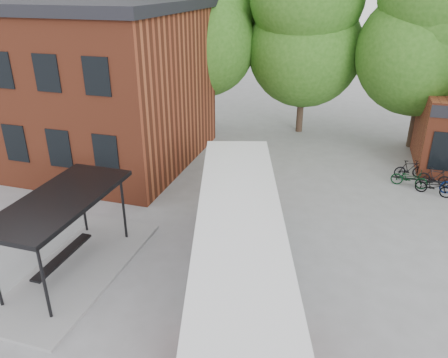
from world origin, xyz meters
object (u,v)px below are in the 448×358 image
(bicycle_0, at_px, (409,178))
(bicycle_1, at_px, (409,169))
(bus_shelter, at_px, (66,235))
(bicycle_3, at_px, (435,177))
(city_bus, at_px, (239,253))
(bicycle_2, at_px, (434,186))

(bicycle_0, bearing_deg, bicycle_1, 7.39)
(bus_shelter, xyz_separation_m, bicycle_1, (12.05, 12.00, -0.98))
(bicycle_0, relative_size, bicycle_1, 1.11)
(bicycle_1, xyz_separation_m, bicycle_3, (1.14, -0.66, -0.01))
(bicycle_0, distance_m, bicycle_1, 1.20)
(bus_shelter, xyz_separation_m, city_bus, (5.99, 0.51, 0.11))
(bicycle_1, xyz_separation_m, bicycle_2, (0.96, -1.83, -0.04))
(bicycle_1, relative_size, bicycle_3, 1.02)
(city_bus, relative_size, bicycle_1, 7.84)
(bus_shelter, height_order, bicycle_2, bus_shelter)
(bicycle_0, height_order, bicycle_2, bicycle_0)
(bus_shelter, bearing_deg, bicycle_0, 42.08)
(city_bus, xyz_separation_m, bicycle_0, (5.97, 10.29, -1.11))
(city_bus, height_order, bicycle_2, city_bus)
(bicycle_0, distance_m, bicycle_3, 1.33)
(bicycle_2, bearing_deg, city_bus, 161.31)
(bus_shelter, xyz_separation_m, bicycle_2, (13.00, 10.17, -1.01))
(bicycle_0, bearing_deg, city_bus, 161.36)
(bicycle_0, xyz_separation_m, bicycle_2, (1.04, -0.63, -0.02))
(bicycle_1, bearing_deg, bicycle_0, 158.49)
(bus_shelter, distance_m, bicycle_3, 17.42)
(bicycle_1, bearing_deg, bicycle_3, -137.66)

